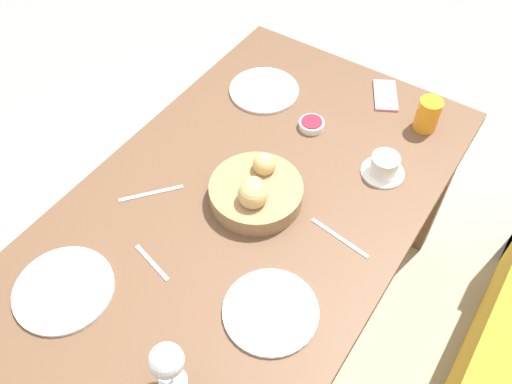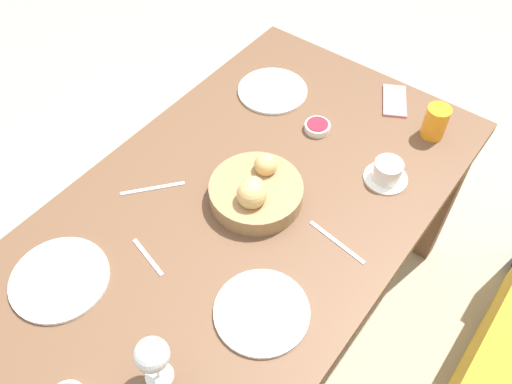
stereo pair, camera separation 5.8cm
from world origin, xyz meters
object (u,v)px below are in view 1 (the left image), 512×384
object	(u,v)px
wine_glass	(167,362)
cell_phone	(385,95)
jam_bowl_berry	(311,124)
spoon_coffee	(152,263)
plate_near_right	(64,290)
coffee_cup	(384,166)
juice_glass	(428,114)
fork_silver	(151,193)
plate_far_center	(271,311)
knife_silver	(340,238)
bread_basket	(256,191)
plate_near_left	(264,90)

from	to	relation	value
wine_glass	cell_phone	world-z (taller)	wine_glass
jam_bowl_berry	spoon_coffee	world-z (taller)	jam_bowl_berry
plate_near_right	jam_bowl_berry	xyz separation A→B (m)	(-0.84, 0.21, 0.01)
wine_glass	coffee_cup	world-z (taller)	wine_glass
wine_glass	spoon_coffee	xyz separation A→B (m)	(-0.21, -0.24, -0.11)
jam_bowl_berry	juice_glass	bearing A→B (deg)	123.68
cell_phone	fork_silver	bearing A→B (deg)	-26.40
plate_far_center	cell_phone	distance (m)	0.87
juice_glass	plate_near_right	bearing A→B (deg)	-26.25
fork_silver	cell_phone	world-z (taller)	cell_phone
plate_far_center	knife_silver	world-z (taller)	plate_far_center
bread_basket	fork_silver	xyz separation A→B (m)	(0.15, -0.26, -0.04)
coffee_cup	fork_silver	distance (m)	0.67
bread_basket	coffee_cup	distance (m)	0.38
plate_near_right	jam_bowl_berry	bearing A→B (deg)	165.61
wine_glass	coffee_cup	bearing A→B (deg)	171.72
plate_near_left	plate_near_right	bearing A→B (deg)	-0.04
juice_glass	plate_far_center	bearing A→B (deg)	-3.98
plate_near_right	knife_silver	world-z (taller)	plate_near_right
cell_phone	jam_bowl_berry	bearing A→B (deg)	-26.62
coffee_cup	bread_basket	bearing A→B (deg)	-41.15
plate_near_left	spoon_coffee	bearing A→B (deg)	10.02
plate_near_right	juice_glass	bearing A→B (deg)	153.75
spoon_coffee	plate_near_right	bearing A→B (deg)	-35.13
coffee_cup	jam_bowl_berry	world-z (taller)	coffee_cup
coffee_cup	cell_phone	distance (m)	0.34
plate_near_right	cell_phone	size ratio (longest dim) A/B	1.47
jam_bowl_berry	plate_near_right	bearing A→B (deg)	-14.39
spoon_coffee	bread_basket	bearing A→B (deg)	161.55
coffee_cup	jam_bowl_berry	distance (m)	0.27
bread_basket	knife_silver	world-z (taller)	bread_basket
plate_near_left	knife_silver	distance (m)	0.62
coffee_cup	fork_silver	xyz separation A→B (m)	(0.43, -0.51, -0.03)
plate_near_left	jam_bowl_berry	distance (m)	0.22
fork_silver	knife_silver	world-z (taller)	same
plate_far_center	fork_silver	world-z (taller)	plate_far_center
plate_near_right	cell_phone	bearing A→B (deg)	162.51
juice_glass	jam_bowl_berry	size ratio (longest dim) A/B	1.32
bread_basket	spoon_coffee	distance (m)	0.34
juice_glass	jam_bowl_berry	bearing A→B (deg)	-56.32
juice_glass	fork_silver	size ratio (longest dim) A/B	0.71
knife_silver	spoon_coffee	distance (m)	0.49
fork_silver	cell_phone	distance (m)	0.83
plate_near_right	fork_silver	bearing A→B (deg)	-176.14
coffee_cup	juice_glass	bearing A→B (deg)	174.13
bread_basket	plate_near_right	xyz separation A→B (m)	(0.50, -0.23, -0.03)
wine_glass	jam_bowl_berry	size ratio (longest dim) A/B	1.96
juice_glass	cell_phone	bearing A→B (deg)	-112.18
plate_near_right	coffee_cup	bearing A→B (deg)	148.38
jam_bowl_berry	fork_silver	xyz separation A→B (m)	(0.48, -0.24, -0.01)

